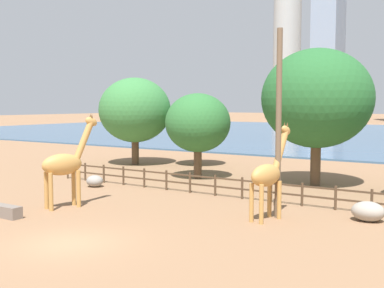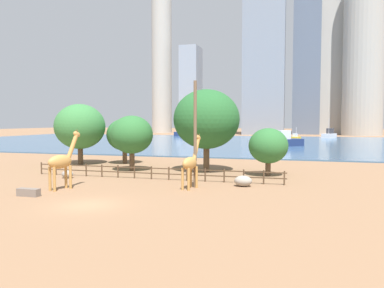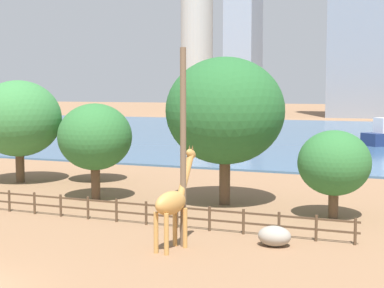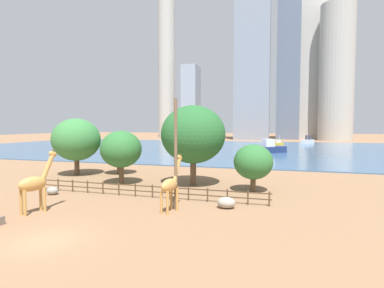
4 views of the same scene
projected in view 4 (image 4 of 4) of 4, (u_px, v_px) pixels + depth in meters
name	position (u px, v px, depth m)	size (l,w,h in m)	color
ground_plane	(235.00, 148.00, 94.79)	(400.00, 400.00, 0.00)	#8C6647
harbor_water	(234.00, 148.00, 91.91)	(180.00, 86.00, 0.20)	#3D6084
giraffe_tall	(170.00, 185.00, 24.31)	(1.25, 3.12, 4.72)	#C18C47
giraffe_companion	(35.00, 183.00, 24.05)	(1.68, 3.33, 5.09)	#C18C47
utility_pole	(176.00, 154.00, 24.82)	(0.28, 0.28, 9.28)	brown
boulder_near_fence	(53.00, 191.00, 30.54)	(1.18, 1.06, 0.79)	gray
boulder_by_pole	(226.00, 203.00, 25.49)	(1.57, 1.28, 0.96)	gray
enclosure_fence	(136.00, 189.00, 29.66)	(26.12, 0.14, 1.30)	#4C3826
tree_left_large	(193.00, 135.00, 34.96)	(7.55, 7.55, 9.41)	brown
tree_center_broad	(119.00, 147.00, 43.38)	(4.86, 4.86, 6.13)	brown
tree_right_tall	(76.00, 140.00, 42.40)	(6.66, 6.66, 8.07)	brown
tree_left_small	(253.00, 162.00, 31.73)	(4.14, 4.14, 5.06)	brown
tree_right_small	(121.00, 149.00, 35.85)	(4.92, 4.92, 6.44)	brown
boat_ferry	(181.00, 138.00, 135.06)	(3.12, 8.05, 3.50)	navy
boat_sailboat	(308.00, 141.00, 116.55)	(5.36, 7.72, 6.55)	silver
boat_tug	(270.00, 148.00, 75.60)	(7.74, 7.72, 3.54)	navy
boat_barge	(279.00, 143.00, 106.43)	(3.14, 4.42, 3.76)	gold
skyline_tower_needle	(191.00, 102.00, 169.75)	(8.37, 12.05, 40.74)	#939EAD
skyline_block_central	(252.00, 63.00, 151.61)	(17.60, 8.85, 78.21)	gray
skyline_tower_glass	(289.00, 36.00, 156.75)	(11.53, 11.86, 108.19)	slate
skyline_block_left	(336.00, 73.00, 142.85)	(15.76, 15.76, 64.31)	#ADA89E
skyline_block_right	(167.00, 57.00, 177.74)	(9.93, 9.93, 96.30)	#B7B2A8
skyline_tower_short	(313.00, 68.00, 159.62)	(14.27, 15.94, 75.80)	#B7B2A8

